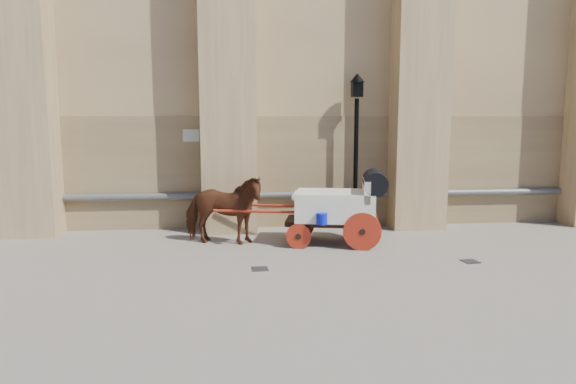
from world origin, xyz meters
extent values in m
plane|color=slate|center=(0.00, 0.00, 0.00)|extent=(90.00, 90.00, 0.00)
cube|color=#927C54|center=(2.00, 4.15, 1.50)|extent=(44.00, 0.35, 3.00)
cylinder|color=#59595B|center=(2.00, 3.88, 0.90)|extent=(42.00, 0.18, 0.18)
cube|color=beige|center=(-2.00, 3.97, 2.50)|extent=(0.42, 0.04, 0.32)
imported|color=brown|center=(-1.14, 2.19, 0.82)|extent=(2.09, 1.31, 1.64)
cube|color=black|center=(1.39, 2.03, 0.53)|extent=(2.25, 1.36, 0.11)
cube|color=white|center=(1.49, 2.01, 0.91)|extent=(2.02, 1.53, 0.67)
cube|color=white|center=(2.19, 1.87, 1.29)|extent=(0.38, 1.20, 0.53)
cube|color=white|center=(0.69, 2.17, 1.15)|extent=(0.54, 1.10, 0.10)
cylinder|color=black|center=(2.38, 1.83, 1.48)|extent=(0.76, 1.28, 0.54)
cylinder|color=#A42412|center=(1.98, 1.31, 0.43)|extent=(0.85, 0.23, 0.86)
cylinder|color=#A42412|center=(2.21, 2.47, 0.43)|extent=(0.85, 0.23, 0.86)
cylinder|color=#A42412|center=(0.57, 1.59, 0.29)|extent=(0.57, 0.17, 0.57)
cylinder|color=#A42412|center=(0.81, 2.75, 0.29)|extent=(0.57, 0.17, 0.57)
cylinder|color=#A42412|center=(-0.24, 1.92, 0.81)|extent=(2.26, 0.52, 0.07)
cylinder|color=#A42412|center=(-0.06, 2.77, 0.81)|extent=(2.26, 0.52, 0.07)
cylinder|color=#0913C1|center=(1.07, 1.41, 0.72)|extent=(0.25, 0.25, 0.25)
cylinder|color=black|center=(2.31, 3.55, 1.73)|extent=(0.12, 0.12, 3.45)
cone|color=black|center=(2.31, 3.55, 0.17)|extent=(0.35, 0.35, 0.35)
cube|color=black|center=(2.31, 3.55, 3.69)|extent=(0.27, 0.27, 0.40)
cone|color=black|center=(2.31, 3.55, 3.98)|extent=(0.38, 0.38, 0.23)
cube|color=black|center=(-0.36, 0.06, 0.01)|extent=(0.34, 0.34, 0.01)
cube|color=black|center=(3.99, 0.19, 0.01)|extent=(0.36, 0.36, 0.01)
camera|label=1|loc=(-0.72, -9.71, 2.93)|focal=32.00mm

